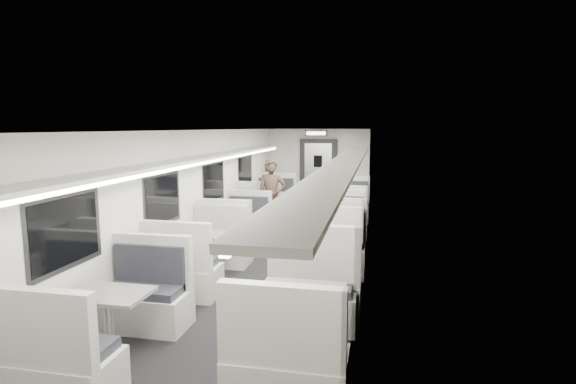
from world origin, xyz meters
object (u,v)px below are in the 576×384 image
at_px(booth_left_a, 268,207).
at_px(passenger, 272,198).
at_px(booth_right_d, 302,323).
at_px(booth_left_c, 203,255).
at_px(booth_right_b, 335,238).
at_px(vestibule_door, 318,175).
at_px(exit_sign, 316,133).
at_px(booth_right_a, 345,213).
at_px(booth_right_c, 324,264).
at_px(booth_left_d, 109,325).
at_px(booth_left_b, 237,232).

xyz_separation_m(booth_left_a, passenger, (0.41, -1.32, 0.48)).
relative_size(booth_right_d, passenger, 1.26).
bearing_deg(booth_right_d, booth_left_c, 132.26).
relative_size(booth_right_b, vestibule_door, 1.04).
xyz_separation_m(booth_left_c, exit_sign, (1.00, 6.09, 1.89)).
bearing_deg(booth_right_a, booth_right_c, -90.00).
relative_size(passenger, exit_sign, 2.82).
distance_m(booth_left_c, passenger, 3.15).
height_order(booth_right_c, vestibule_door, vestibule_door).
distance_m(booth_right_c, vestibule_door, 6.90).
distance_m(booth_left_a, booth_left_d, 7.02).
bearing_deg(vestibule_door, booth_right_a, -68.17).
bearing_deg(booth_right_c, booth_right_d, -90.00).
xyz_separation_m(booth_right_b, booth_right_d, (0.00, -3.78, 0.00)).
bearing_deg(exit_sign, booth_left_c, -99.32).
xyz_separation_m(booth_left_a, booth_left_d, (0.00, -7.02, -0.02)).
relative_size(booth_left_a, booth_left_c, 1.03).
distance_m(booth_left_c, vestibule_door, 6.69).
bearing_deg(vestibule_door, booth_right_c, -81.63).
distance_m(booth_right_d, vestibule_door, 8.86).
bearing_deg(booth_right_d, exit_sign, 96.87).
relative_size(booth_left_b, booth_left_d, 0.95).
relative_size(booth_left_c, booth_right_a, 0.97).
xyz_separation_m(booth_left_b, exit_sign, (1.00, 4.29, 1.92)).
bearing_deg(booth_right_d, passenger, 106.76).
xyz_separation_m(booth_right_a, booth_right_d, (0.00, -6.29, -0.01)).
relative_size(booth_right_c, exit_sign, 3.80).
relative_size(booth_right_a, passenger, 1.28).
height_order(booth_right_b, booth_right_d, booth_right_d).
height_order(booth_left_c, booth_right_b, booth_right_b).
xyz_separation_m(booth_left_d, booth_right_c, (2.00, 2.40, 0.04)).
xyz_separation_m(booth_left_d, vestibule_door, (1.00, 9.20, 0.66)).
distance_m(booth_left_d, booth_right_d, 2.04).
bearing_deg(booth_left_b, passenger, 72.31).
xyz_separation_m(booth_right_c, vestibule_door, (-1.00, 6.80, 0.62)).
xyz_separation_m(booth_left_a, booth_right_b, (2.00, -2.81, -0.01)).
xyz_separation_m(booth_right_a, vestibule_door, (-1.00, 2.50, 0.64)).
xyz_separation_m(booth_left_b, booth_left_d, (0.00, -4.42, 0.02)).
distance_m(booth_right_b, booth_right_d, 3.78).
distance_m(booth_right_b, exit_sign, 4.99).
xyz_separation_m(booth_left_c, booth_left_d, (0.00, -2.62, -0.01)).
relative_size(booth_left_b, vestibule_door, 0.95).
bearing_deg(passenger, booth_right_b, -52.24).
distance_m(booth_left_a, booth_right_a, 2.02).
height_order(booth_left_a, booth_right_c, booth_right_c).
relative_size(booth_left_b, booth_right_b, 0.92).
height_order(booth_right_c, exit_sign, exit_sign).
relative_size(booth_left_d, vestibule_door, 1.01).
bearing_deg(booth_right_d, booth_left_a, 106.86).
bearing_deg(booth_left_b, booth_right_a, 48.82).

